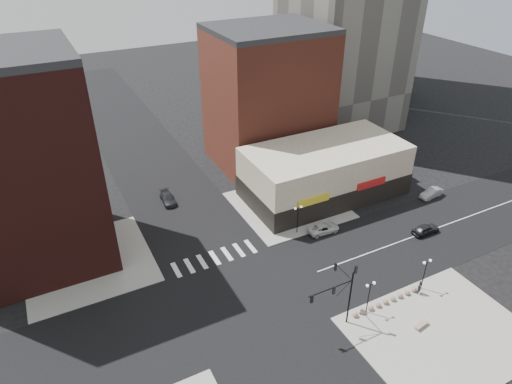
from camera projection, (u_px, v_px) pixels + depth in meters
ground at (244, 299)px, 51.62m from camera, size 240.00×240.00×0.00m
road_ew at (244, 299)px, 51.62m from camera, size 200.00×14.00×0.02m
road_ns at (244, 299)px, 51.62m from camera, size 14.00×200.00×0.02m
sidewalk_nw at (89, 263)px, 56.94m from camera, size 15.00×15.00×0.12m
sidewalk_ne at (288, 205)px, 68.30m from camera, size 15.00×15.00×0.12m
sidewalk_se at (441, 334)px, 47.21m from camera, size 18.00×14.00×0.12m
building_nw at (21, 169)px, 51.78m from camera, size 16.00×15.00×25.00m
building_ne_midrise at (268, 100)px, 75.80m from camera, size 18.00×15.00×22.00m
building_ne_row at (324, 175)px, 69.54m from camera, size 24.20×12.20×8.00m
traffic_signal at (341, 289)px, 45.93m from camera, size 5.59×3.09×7.77m
street_lamp_se_a at (370, 290)px, 48.14m from camera, size 1.22×0.32×4.16m
street_lamp_se_b at (426, 267)px, 51.27m from camera, size 1.22×0.32×4.16m
street_lamp_ne at (298, 213)px, 60.70m from camera, size 1.22×0.32×4.16m
bollard_row at (386, 302)px, 50.68m from camera, size 9.00×0.60×0.60m
white_suv at (323, 228)px, 62.24m from camera, size 4.58×2.31×1.24m
dark_sedan_east at (426, 229)px, 61.98m from camera, size 4.02×1.66×1.36m
silver_sedan at (432, 193)px, 70.04m from camera, size 4.24×1.91×1.35m
dark_sedan_north at (168, 198)px, 68.78m from camera, size 2.01×4.48×1.28m
pedestrian at (419, 287)px, 51.78m from camera, size 0.79×0.71×1.80m
stone_bench at (421, 325)px, 47.86m from camera, size 1.84×0.82×0.41m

